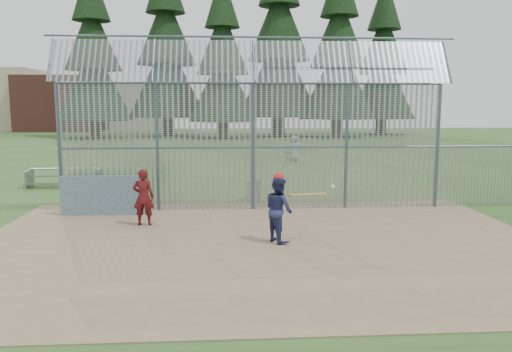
{
  "coord_description": "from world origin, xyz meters",
  "views": [
    {
      "loc": [
        -0.91,
        -12.21,
        3.33
      ],
      "look_at": [
        0.0,
        2.0,
        1.3
      ],
      "focal_mm": 35.0,
      "sensor_mm": 36.0,
      "label": 1
    }
  ],
  "objects": [
    {
      "name": "trash_can",
      "position": [
        0.14,
        4.95,
        0.38
      ],
      "size": [
        0.56,
        0.56,
        0.82
      ],
      "color": "#989BA0",
      "rests_on": "ground"
    },
    {
      "name": "bleacher",
      "position": [
        -7.48,
        8.5,
        0.41
      ],
      "size": [
        3.0,
        0.95,
        0.72
      ],
      "color": "slate",
      "rests_on": "ground"
    },
    {
      "name": "dugout_wall",
      "position": [
        -4.6,
        2.9,
        0.62
      ],
      "size": [
        2.5,
        0.12,
        1.2
      ],
      "primitive_type": "cube",
      "color": "#38566B",
      "rests_on": "dirt_infield"
    },
    {
      "name": "conifer_row",
      "position": [
        1.93,
        41.51,
        10.83
      ],
      "size": [
        38.48,
        12.26,
        20.2
      ],
      "color": "#332319",
      "rests_on": "ground"
    },
    {
      "name": "onlooker",
      "position": [
        -3.15,
        1.5,
        0.81
      ],
      "size": [
        0.59,
        0.39,
        1.58
      ],
      "primitive_type": "imported",
      "rotation": [
        0.0,
        0.0,
        3.11
      ],
      "color": "maroon",
      "rests_on": "dirt_infield"
    },
    {
      "name": "backstop_fence",
      "position": [
        1.81,
        3.43,
        2.36
      ],
      "size": [
        20.09,
        0.81,
        5.3
      ],
      "color": "#47566B",
      "rests_on": "ground"
    },
    {
      "name": "bg_kid_seated",
      "position": [
        2.91,
        17.52,
        0.39
      ],
      "size": [
        0.48,
        0.25,
        0.78
      ],
      "primitive_type": "imported",
      "rotation": [
        0.0,
        0.0,
        3.01
      ],
      "color": "slate",
      "rests_on": "ground"
    },
    {
      "name": "batting_gear",
      "position": [
        0.57,
        -0.43,
        1.51
      ],
      "size": [
        1.48,
        0.38,
        0.57
      ],
      "color": "red",
      "rests_on": "ground"
    },
    {
      "name": "bg_kid_standing",
      "position": [
        3.25,
        17.29,
        0.77
      ],
      "size": [
        0.9,
        0.8,
        1.55
      ],
      "primitive_type": "imported",
      "rotation": [
        0.0,
        0.0,
        3.66
      ],
      "color": "slate",
      "rests_on": "ground"
    },
    {
      "name": "dirt_infield",
      "position": [
        0.0,
        -0.5,
        0.01
      ],
      "size": [
        14.0,
        10.0,
        0.02
      ],
      "primitive_type": "cube",
      "color": "#756047",
      "rests_on": "ground"
    },
    {
      "name": "batter",
      "position": [
        0.4,
        -0.4,
        0.82
      ],
      "size": [
        0.88,
        0.96,
        1.59
      ],
      "primitive_type": "imported",
      "rotation": [
        0.0,
        0.0,
        2.03
      ],
      "color": "navy",
      "rests_on": "dirt_infield"
    },
    {
      "name": "distant_buildings",
      "position": [
        -23.18,
        56.49,
        3.6
      ],
      "size": [
        26.5,
        10.5,
        8.0
      ],
      "color": "brown",
      "rests_on": "ground"
    },
    {
      "name": "ground",
      "position": [
        0.0,
        0.0,
        0.0
      ],
      "size": [
        120.0,
        120.0,
        0.0
      ],
      "primitive_type": "plane",
      "color": "#2D511E",
      "rests_on": "ground"
    }
  ]
}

